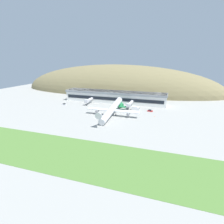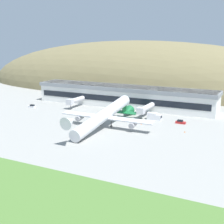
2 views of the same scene
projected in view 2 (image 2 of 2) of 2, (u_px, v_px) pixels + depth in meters
The scene contains 11 objects.
ground_plane at pixel (78, 130), 125.94m from camera, with size 373.72×373.72×0.00m, color gray.
hill_backdrop at pixel (136, 89), 232.42m from camera, with size 271.28×84.74×70.60m, color olive.
terminal_building at pixel (123, 95), 169.54m from camera, with size 101.59×15.66×11.16m.
jetway_0 at pixel (75, 100), 166.18m from camera, with size 3.38×14.16×5.43m.
jetway_1 at pixel (146, 108), 147.06m from camera, with size 3.38×16.73×5.43m.
cargo_airplane at pixel (104, 116), 127.10m from camera, with size 41.38×53.98×11.79m.
service_car_0 at pixel (180, 122), 135.14m from camera, with size 4.32×1.92×1.58m.
service_car_1 at pixel (32, 106), 167.06m from camera, with size 4.35×2.06×1.70m.
fuel_truck at pixel (154, 117), 141.44m from camera, with size 6.54×2.27×3.18m.
traffic_cone_0 at pixel (141, 124), 133.84m from camera, with size 0.52×0.52×0.58m.
traffic_cone_1 at pixel (185, 132), 122.38m from camera, with size 0.52×0.52×0.58m.
Camera 2 is at (67.14, -101.75, 35.22)m, focal length 50.00 mm.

